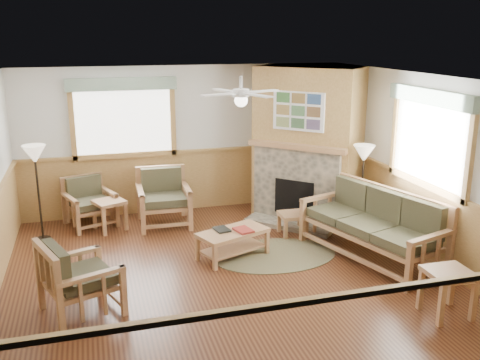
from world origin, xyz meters
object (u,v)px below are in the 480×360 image
object	(u,v)px
sofa	(371,225)
footstool	(293,224)
armchair_left	(80,277)
armchair_back_right	(164,198)
armchair_back_left	(90,202)
end_table_chairs	(110,215)
floor_lamp_right	(362,190)
coffee_table	(233,244)
end_table_sofa	(447,293)
floor_lamp_left	(39,193)

from	to	relation	value
sofa	footstool	world-z (taller)	sofa
armchair_left	footstool	size ratio (longest dim) A/B	2.11
sofa	armchair_back_right	bearing A→B (deg)	-146.62
armchair_back_left	end_table_chairs	bearing A→B (deg)	-65.78
footstool	floor_lamp_right	distance (m)	1.27
coffee_table	end_table_chairs	world-z (taller)	end_table_chairs
sofa	end_table_sofa	size ratio (longest dim) A/B	3.85
end_table_chairs	footstool	bearing A→B (deg)	-20.13
armchair_back_left	floor_lamp_left	distance (m)	0.98
armchair_left	floor_lamp_left	distance (m)	2.69
armchair_back_right	floor_lamp_right	size ratio (longest dim) A/B	0.64
sofa	floor_lamp_right	distance (m)	1.04
sofa	end_table_chairs	distance (m)	4.32
floor_lamp_right	end_table_sofa	bearing A→B (deg)	-96.57
armchair_back_left	footstool	xyz separation A→B (m)	(3.22, -1.39, -0.23)
sofa	floor_lamp_right	size ratio (longest dim) A/B	1.45
floor_lamp_left	floor_lamp_right	distance (m)	5.23
coffee_table	end_table_sofa	size ratio (longest dim) A/B	1.82
armchair_back_left	coffee_table	distance (m)	2.86
footstool	floor_lamp_right	size ratio (longest dim) A/B	0.28
armchair_back_right	floor_lamp_left	distance (m)	2.04
floor_lamp_left	footstool	bearing A→B (deg)	-12.79
armchair_back_left	coffee_table	bearing A→B (deg)	-64.60
armchair_back_right	end_table_sofa	world-z (taller)	armchair_back_right
armchair_back_right	coffee_table	size ratio (longest dim) A/B	0.94
footstool	floor_lamp_right	bearing A→B (deg)	-12.38
armchair_back_left	floor_lamp_right	distance (m)	4.64
armchair_back_right	floor_lamp_right	bearing A→B (deg)	-21.59
armchair_left	floor_lamp_right	size ratio (longest dim) A/B	0.60
footstool	armchair_back_right	bearing A→B (deg)	151.82
armchair_back_right	end_table_sofa	xyz separation A→B (m)	(2.78, -4.02, -0.20)
sofa	floor_lamp_left	bearing A→B (deg)	-131.07
floor_lamp_right	armchair_back_right	bearing A→B (deg)	157.10
footstool	floor_lamp_right	world-z (taller)	floor_lamp_right
armchair_back_right	end_table_sofa	size ratio (longest dim) A/B	1.70
armchair_back_left	floor_lamp_left	xyz separation A→B (m)	(-0.77, -0.49, 0.37)
end_table_sofa	footstool	xyz separation A→B (m)	(-0.80, 2.96, -0.10)
armchair_left	end_table_chairs	size ratio (longest dim) A/B	1.74
floor_lamp_left	end_table_sofa	bearing A→B (deg)	-38.90
end_table_sofa	floor_lamp_right	world-z (taller)	floor_lamp_right
coffee_table	floor_lamp_right	xyz separation A→B (m)	(2.31, 0.37, 0.55)
armchair_back_right	armchair_left	world-z (taller)	armchair_back_right
armchair_back_left	armchair_back_right	world-z (taller)	armchair_back_right
armchair_back_right	floor_lamp_left	xyz separation A→B (m)	(-2.01, -0.16, 0.30)
floor_lamp_right	coffee_table	bearing A→B (deg)	-170.99
end_table_chairs	footstool	xyz separation A→B (m)	(2.91, -1.07, -0.08)
sofa	armchair_back_right	world-z (taller)	sofa
coffee_table	armchair_left	bearing A→B (deg)	-175.32
armchair_back_left	floor_lamp_right	world-z (taller)	floor_lamp_right
armchair_back_left	floor_lamp_right	xyz separation A→B (m)	(4.33, -1.63, 0.34)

